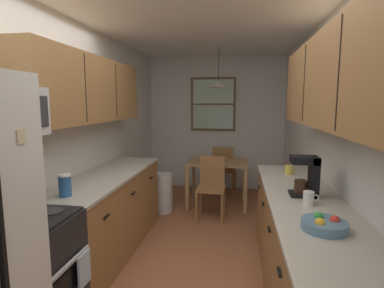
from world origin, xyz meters
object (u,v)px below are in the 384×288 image
stove_range (26,280)px  mug_spare (289,170)px  storage_canister (65,185)px  mug_by_coffeemaker (309,198)px  fruit_bowl (324,224)px  dining_chair_near (211,184)px  dining_chair_far (224,168)px  dining_table (218,168)px  coffee_maker (308,175)px  trash_bin (163,193)px

stove_range → mug_spare: size_ratio=9.10×
storage_canister → mug_by_coffeemaker: bearing=2.8°
mug_spare → stove_range: bearing=-140.2°
stove_range → storage_canister: 0.75m
fruit_bowl → mug_spare: bearing=89.2°
dining_chair_near → mug_by_coffeemaker: mug_by_coffeemaker is taller
dining_chair_near → fruit_bowl: size_ratio=3.23×
dining_chair_far → dining_table: bearing=-97.5°
dining_chair_near → dining_table: bearing=85.1°
dining_chair_far → mug_spare: size_ratio=7.45×
dining_table → coffee_maker: 2.49m
dining_table → trash_bin: dining_table is taller
stove_range → storage_canister: size_ratio=5.81×
dining_chair_far → mug_spare: (0.81, -2.05, 0.45)m
storage_canister → fruit_bowl: storage_canister is taller
mug_by_coffeemaker → dining_chair_near: bearing=115.7°
mug_by_coffeemaker → fruit_bowl: (-0.01, -0.48, -0.02)m
dining_chair_far → mug_spare: mug_spare is taller
storage_canister → coffee_maker: coffee_maker is taller
stove_range → dining_chair_near: (1.05, 2.56, 0.03)m
dining_chair_far → mug_by_coffeemaker: (0.80, -3.06, 0.45)m
stove_range → mug_by_coffeemaker: stove_range is taller
coffee_maker → mug_spare: bearing=91.9°
stove_range → fruit_bowl: size_ratio=3.95×
dining_chair_near → fruit_bowl: 2.61m
dining_chair_far → storage_canister: size_ratio=4.75×
mug_by_coffeemaker → fruit_bowl: mug_by_coffeemaker is taller
storage_canister → mug_spare: (1.99, 1.11, -0.04)m
dining_chair_near → fruit_bowl: (0.91, -2.41, 0.44)m
mug_by_coffeemaker → mug_spare: 1.01m
trash_bin → fruit_bowl: fruit_bowl is taller
stove_range → dining_chair_far: bearing=72.3°
dining_chair_near → stove_range: bearing=-112.4°
dining_table → coffee_maker: bearing=-68.1°
dining_table → dining_chair_far: 0.58m
coffee_maker → fruit_bowl: size_ratio=1.22×
dining_table → dining_chair_near: (-0.05, -0.57, -0.11)m
dining_table → trash_bin: bearing=-150.3°
stove_range → coffee_maker: 2.27m
dining_chair_near → coffee_maker: (0.96, -1.70, 0.58)m
dining_table → mug_spare: 1.75m
storage_canister → fruit_bowl: bearing=-11.1°
coffee_maker → mug_spare: coffee_maker is taller
mug_by_coffeemaker → coffee_maker: bearing=81.3°
dining_chair_far → storage_canister: storage_canister is taller
fruit_bowl → dining_chair_far: bearing=102.6°
mug_spare → fruit_bowl: bearing=-90.8°
stove_range → trash_bin: size_ratio=1.83×
stove_range → storage_canister: (-0.01, 0.54, 0.52)m
dining_chair_near → dining_chair_far: same height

